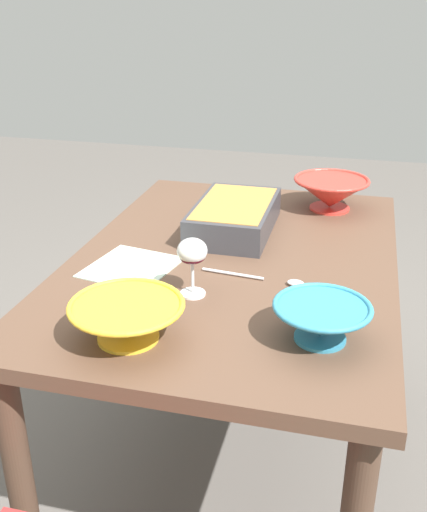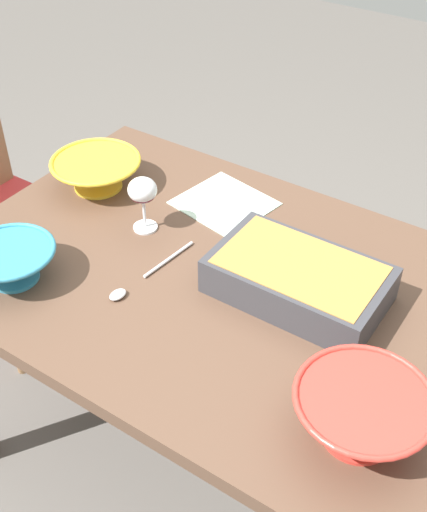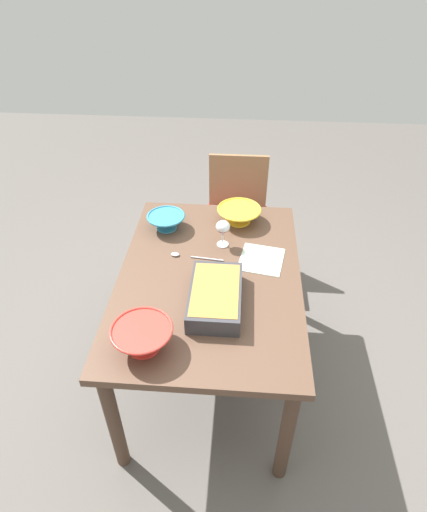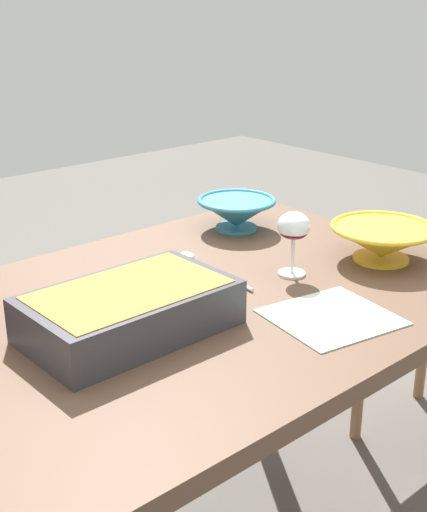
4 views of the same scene
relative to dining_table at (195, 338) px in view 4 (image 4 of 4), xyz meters
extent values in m
cube|color=brown|center=(0.00, 0.00, 0.08)|extent=(1.30, 0.89, 0.04)
cylinder|color=#493427|center=(0.59, 0.38, -0.29)|extent=(0.06, 0.06, 0.70)
cylinder|color=olive|center=(0.75, 0.09, -0.43)|extent=(0.04, 0.04, 0.44)
cylinder|color=olive|center=(1.11, 0.09, -0.43)|extent=(0.04, 0.04, 0.44)
cylinder|color=white|center=(0.25, -0.05, 0.10)|extent=(0.06, 0.06, 0.01)
cylinder|color=white|center=(0.25, -0.05, 0.14)|extent=(0.01, 0.01, 0.08)
ellipsoid|color=white|center=(0.25, -0.05, 0.22)|extent=(0.07, 0.07, 0.06)
ellipsoid|color=#4C0A19|center=(0.25, -0.05, 0.20)|extent=(0.07, 0.07, 0.04)
cube|color=#38383D|center=(-0.20, -0.04, 0.14)|extent=(0.39, 0.23, 0.09)
cube|color=#B27A38|center=(-0.20, -0.04, 0.18)|extent=(0.35, 0.21, 0.02)
cylinder|color=teal|center=(0.38, 0.27, 0.10)|extent=(0.11, 0.11, 0.01)
cone|color=teal|center=(0.38, 0.27, 0.14)|extent=(0.20, 0.20, 0.07)
torus|color=teal|center=(0.38, 0.27, 0.18)|extent=(0.21, 0.21, 0.01)
cylinder|color=yellow|center=(0.48, -0.13, 0.10)|extent=(0.13, 0.13, 0.01)
cone|color=yellow|center=(0.48, -0.13, 0.14)|extent=(0.24, 0.24, 0.07)
torus|color=yellow|center=(0.48, -0.13, 0.18)|extent=(0.25, 0.25, 0.01)
cylinder|color=silver|center=(0.12, 0.02, 0.10)|extent=(0.03, 0.17, 0.01)
ellipsoid|color=silver|center=(0.14, 0.19, 0.10)|extent=(0.03, 0.05, 0.01)
cube|color=#B2CCB7|center=(0.14, -0.26, 0.10)|extent=(0.27, 0.25, 0.00)
camera|label=1|loc=(1.52, 0.32, 0.80)|focal=42.38mm
camera|label=2|loc=(-0.65, 0.98, 1.12)|focal=46.04mm
camera|label=3|loc=(-1.59, -0.14, 1.49)|focal=30.17mm
camera|label=4|loc=(-0.88, -1.04, 0.70)|focal=49.25mm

